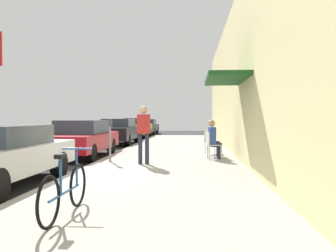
{
  "coord_description": "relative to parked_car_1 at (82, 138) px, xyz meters",
  "views": [
    {
      "loc": [
        3.01,
        -8.2,
        1.48
      ],
      "look_at": [
        1.81,
        8.07,
        1.08
      ],
      "focal_mm": 35.99,
      "sensor_mm": 36.0,
      "label": 1
    }
  ],
  "objects": [
    {
      "name": "cafe_chair_1",
      "position": [
        4.74,
        -0.29,
        -0.09
      ],
      "size": [
        0.45,
        0.45,
        0.87
      ],
      "color": "silver",
      "rests_on": "sidewalk_slab"
    },
    {
      "name": "parking_meter",
      "position": [
        1.55,
        -1.93,
        0.17
      ],
      "size": [
        0.12,
        0.1,
        1.32
      ],
      "color": "slate",
      "rests_on": "sidewalk_slab"
    },
    {
      "name": "seated_patron_1",
      "position": [
        4.8,
        -0.29,
        0.1
      ],
      "size": [
        0.43,
        0.37,
        1.29
      ],
      "color": "#232838",
      "rests_on": "sidewalk_slab"
    },
    {
      "name": "seated_patron_0",
      "position": [
        4.8,
        -1.05,
        0.1
      ],
      "size": [
        0.46,
        0.4,
        1.29
      ],
      "color": "#232838",
      "rests_on": "sidewalk_slab"
    },
    {
      "name": "bicycle_0",
      "position": [
        2.36,
        -7.69,
        -0.24
      ],
      "size": [
        0.46,
        1.71,
        0.9
      ],
      "color": "black",
      "rests_on": "sidewalk_slab"
    },
    {
      "name": "ground_plane",
      "position": [
        1.1,
        -3.99,
        -0.72
      ],
      "size": [
        60.0,
        60.0,
        0.0
      ],
      "primitive_type": "plane",
      "color": "#2D2D30"
    },
    {
      "name": "building_facade",
      "position": [
        5.75,
        -1.99,
        2.15
      ],
      "size": [
        1.4,
        32.0,
        5.74
      ],
      "color": "beige",
      "rests_on": "ground_plane"
    },
    {
      "name": "sidewalk_slab",
      "position": [
        3.35,
        -1.99,
        -0.66
      ],
      "size": [
        4.5,
        32.0,
        0.12
      ],
      "primitive_type": "cube",
      "color": "#9E9B93",
      "rests_on": "ground_plane"
    },
    {
      "name": "parked_car_1",
      "position": [
        0.0,
        0.0,
        0.0
      ],
      "size": [
        1.8,
        4.4,
        1.39
      ],
      "color": "maroon",
      "rests_on": "ground_plane"
    },
    {
      "name": "parked_car_4",
      "position": [
        -0.0,
        17.6,
        -0.01
      ],
      "size": [
        1.8,
        4.4,
        1.35
      ],
      "color": "#47514C",
      "rests_on": "ground_plane"
    },
    {
      "name": "parked_car_3",
      "position": [
        -0.0,
        12.3,
        0.04
      ],
      "size": [
        1.8,
        4.4,
        1.45
      ],
      "color": "#A58433",
      "rests_on": "ground_plane"
    },
    {
      "name": "cafe_chair_0",
      "position": [
        4.74,
        -1.05,
        -0.09
      ],
      "size": [
        0.49,
        0.49,
        0.87
      ],
      "color": "silver",
      "rests_on": "sidewalk_slab"
    },
    {
      "name": "cafe_chair_2",
      "position": [
        4.75,
        0.63,
        -0.09
      ],
      "size": [
        0.56,
        0.56,
        0.87
      ],
      "color": "silver",
      "rests_on": "sidewalk_slab"
    },
    {
      "name": "parked_car_2",
      "position": [
        -0.0,
        6.17,
        0.02
      ],
      "size": [
        1.8,
        4.4,
        1.42
      ],
      "color": "black",
      "rests_on": "ground_plane"
    },
    {
      "name": "pedestrian_standing",
      "position": [
        2.68,
        -2.45,
        0.4
      ],
      "size": [
        0.36,
        0.22,
        1.7
      ],
      "color": "#232838",
      "rests_on": "sidewalk_slab"
    }
  ]
}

